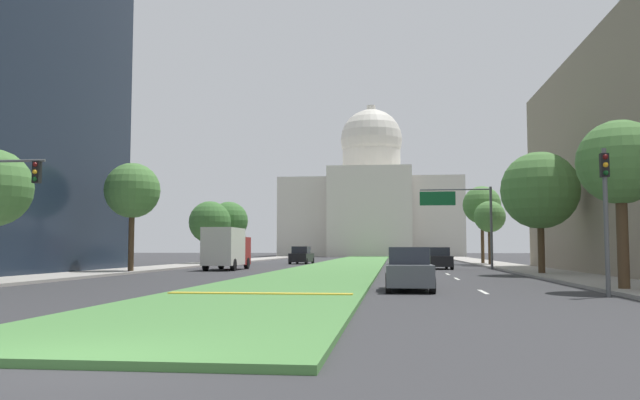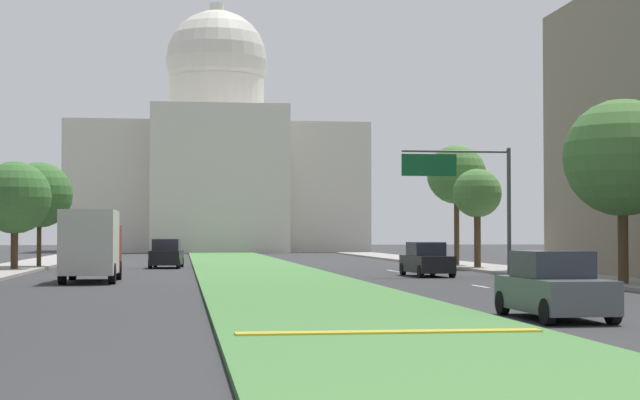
{
  "view_description": "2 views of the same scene",
  "coord_description": "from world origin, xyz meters",
  "px_view_note": "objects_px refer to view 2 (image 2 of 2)",
  "views": [
    {
      "loc": [
        4.57,
        -8.67,
        1.71
      ],
      "look_at": [
        -1.92,
        47.27,
        5.9
      ],
      "focal_mm": 36.04,
      "sensor_mm": 36.0,
      "label": 1
    },
    {
      "loc": [
        -4.23,
        -8.1,
        2.17
      ],
      "look_at": [
        2.0,
        38.97,
        3.71
      ],
      "focal_mm": 58.63,
      "sensor_mm": 36.0,
      "label": 2
    }
  ],
  "objects_px": {
    "street_tree_right_mid": "(622,158)",
    "street_tree_left_distant": "(39,195)",
    "box_truck_delivery": "(91,245)",
    "street_tree_right_distant": "(456,175)",
    "sedan_distant": "(166,255)",
    "street_tree_left_far": "(15,198)",
    "street_tree_right_far": "(477,194)",
    "sedan_lead_stopped": "(554,287)",
    "sedan_midblock": "(427,260)",
    "capitol_building": "(217,167)",
    "overhead_guide_sign": "(468,184)"
  },
  "relations": [
    {
      "from": "street_tree_right_far",
      "to": "sedan_distant",
      "type": "bearing_deg",
      "value": 164.47
    },
    {
      "from": "street_tree_right_distant",
      "to": "street_tree_right_far",
      "type": "bearing_deg",
      "value": -88.17
    },
    {
      "from": "street_tree_right_mid",
      "to": "sedan_lead_stopped",
      "type": "relative_size",
      "value": 1.81
    },
    {
      "from": "capitol_building",
      "to": "sedan_lead_stopped",
      "type": "bearing_deg",
      "value": -87.2
    },
    {
      "from": "sedan_lead_stopped",
      "to": "box_truck_delivery",
      "type": "xyz_separation_m",
      "value": [
        -13.38,
        22.19,
        0.87
      ]
    },
    {
      "from": "capitol_building",
      "to": "sedan_distant",
      "type": "distance_m",
      "value": 64.34
    },
    {
      "from": "capitol_building",
      "to": "street_tree_right_distant",
      "type": "height_order",
      "value": "capitol_building"
    },
    {
      "from": "street_tree_right_far",
      "to": "sedan_lead_stopped",
      "type": "relative_size",
      "value": 1.44
    },
    {
      "from": "street_tree_right_distant",
      "to": "sedan_distant",
      "type": "distance_m",
      "value": 19.34
    },
    {
      "from": "street_tree_left_far",
      "to": "street_tree_left_distant",
      "type": "height_order",
      "value": "street_tree_left_distant"
    },
    {
      "from": "overhead_guide_sign",
      "to": "sedan_distant",
      "type": "distance_m",
      "value": 22.35
    },
    {
      "from": "capitol_building",
      "to": "sedan_midblock",
      "type": "relative_size",
      "value": 8.09
    },
    {
      "from": "street_tree_left_distant",
      "to": "street_tree_right_distant",
      "type": "height_order",
      "value": "street_tree_right_distant"
    },
    {
      "from": "street_tree_right_mid",
      "to": "street_tree_left_distant",
      "type": "xyz_separation_m",
      "value": [
        -26.62,
        25.87,
        -0.69
      ]
    },
    {
      "from": "overhead_guide_sign",
      "to": "capitol_building",
      "type": "bearing_deg",
      "value": 97.19
    },
    {
      "from": "street_tree_right_distant",
      "to": "box_truck_delivery",
      "type": "distance_m",
      "value": 28.63
    },
    {
      "from": "street_tree_right_distant",
      "to": "sedan_distant",
      "type": "relative_size",
      "value": 1.74
    },
    {
      "from": "sedan_midblock",
      "to": "street_tree_left_far",
      "type": "bearing_deg",
      "value": 155.04
    },
    {
      "from": "sedan_distant",
      "to": "street_tree_right_far",
      "type": "bearing_deg",
      "value": -15.53
    },
    {
      "from": "street_tree_right_mid",
      "to": "street_tree_left_far",
      "type": "height_order",
      "value": "street_tree_right_mid"
    },
    {
      "from": "street_tree_left_distant",
      "to": "sedan_lead_stopped",
      "type": "relative_size",
      "value": 1.56
    },
    {
      "from": "street_tree_left_distant",
      "to": "box_truck_delivery",
      "type": "bearing_deg",
      "value": -75.74
    },
    {
      "from": "street_tree_right_distant",
      "to": "sedan_lead_stopped",
      "type": "relative_size",
      "value": 1.87
    },
    {
      "from": "box_truck_delivery",
      "to": "street_tree_left_distant",
      "type": "bearing_deg",
      "value": 104.26
    },
    {
      "from": "overhead_guide_sign",
      "to": "box_truck_delivery",
      "type": "height_order",
      "value": "overhead_guide_sign"
    },
    {
      "from": "overhead_guide_sign",
      "to": "sedan_lead_stopped",
      "type": "distance_m",
      "value": 26.13
    },
    {
      "from": "street_tree_right_far",
      "to": "street_tree_right_distant",
      "type": "relative_size",
      "value": 0.77
    },
    {
      "from": "street_tree_right_far",
      "to": "sedan_distant",
      "type": "height_order",
      "value": "street_tree_right_far"
    },
    {
      "from": "street_tree_left_far",
      "to": "street_tree_left_distant",
      "type": "relative_size",
      "value": 0.96
    },
    {
      "from": "street_tree_right_far",
      "to": "overhead_guide_sign",
      "type": "bearing_deg",
      "value": -108.34
    },
    {
      "from": "street_tree_right_far",
      "to": "box_truck_delivery",
      "type": "bearing_deg",
      "value": -147.51
    },
    {
      "from": "sedan_distant",
      "to": "street_tree_right_mid",
      "type": "bearing_deg",
      "value": -54.38
    },
    {
      "from": "box_truck_delivery",
      "to": "sedan_distant",
      "type": "bearing_deg",
      "value": 80.92
    },
    {
      "from": "capitol_building",
      "to": "street_tree_left_distant",
      "type": "distance_m",
      "value": 65.36
    },
    {
      "from": "street_tree_right_mid",
      "to": "street_tree_left_far",
      "type": "distance_m",
      "value": 34.9
    },
    {
      "from": "capitol_building",
      "to": "sedan_distant",
      "type": "bearing_deg",
      "value": -94.69
    },
    {
      "from": "street_tree_left_distant",
      "to": "street_tree_right_distant",
      "type": "distance_m",
      "value": 26.49
    },
    {
      "from": "street_tree_left_distant",
      "to": "sedan_midblock",
      "type": "distance_m",
      "value": 25.91
    },
    {
      "from": "overhead_guide_sign",
      "to": "street_tree_right_mid",
      "type": "height_order",
      "value": "street_tree_right_mid"
    },
    {
      "from": "sedan_lead_stopped",
      "to": "sedan_distant",
      "type": "bearing_deg",
      "value": 104.03
    },
    {
      "from": "street_tree_right_mid",
      "to": "sedan_lead_stopped",
      "type": "bearing_deg",
      "value": -119.37
    },
    {
      "from": "street_tree_left_far",
      "to": "sedan_distant",
      "type": "height_order",
      "value": "street_tree_left_far"
    },
    {
      "from": "sedan_midblock",
      "to": "street_tree_right_far",
      "type": "bearing_deg",
      "value": 60.57
    },
    {
      "from": "street_tree_right_mid",
      "to": "street_tree_left_distant",
      "type": "distance_m",
      "value": 37.12
    },
    {
      "from": "street_tree_right_far",
      "to": "street_tree_right_distant",
      "type": "distance_m",
      "value": 4.53
    },
    {
      "from": "street_tree_right_mid",
      "to": "street_tree_right_distant",
      "type": "height_order",
      "value": "street_tree_right_distant"
    },
    {
      "from": "street_tree_right_mid",
      "to": "street_tree_left_far",
      "type": "xyz_separation_m",
      "value": [
        -27.43,
        21.55,
        -1.02
      ]
    },
    {
      "from": "street_tree_left_far",
      "to": "street_tree_right_distant",
      "type": "bearing_deg",
      "value": 7.88
    },
    {
      "from": "street_tree_right_distant",
      "to": "sedan_midblock",
      "type": "xyz_separation_m",
      "value": [
        -5.33,
        -13.98,
        -5.18
      ]
    },
    {
      "from": "overhead_guide_sign",
      "to": "sedan_midblock",
      "type": "height_order",
      "value": "overhead_guide_sign"
    }
  ]
}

